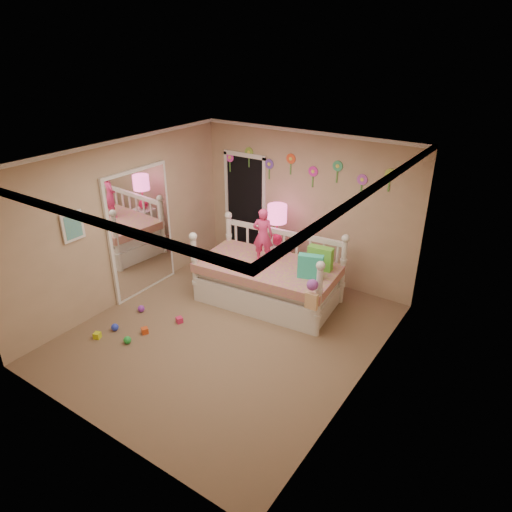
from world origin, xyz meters
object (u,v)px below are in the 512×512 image
Objects in this scene: child at (263,235)px; daybed at (269,268)px; table_lamp at (277,219)px; nightstand at (276,262)px.

daybed is at bearing 143.06° from child.
child is at bearing -76.84° from table_lamp.
nightstand is at bearing -97.35° from child.
nightstand is 0.93× the size of table_lamp.
nightstand is (-0.30, 0.72, -0.27)m from daybed.
table_lamp is at bearing -97.35° from child.
table_lamp is at bearing 106.69° from daybed.
daybed is 3.10× the size of table_lamp.
child reaches higher than table_lamp.
table_lamp is (-0.30, 0.72, 0.54)m from daybed.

